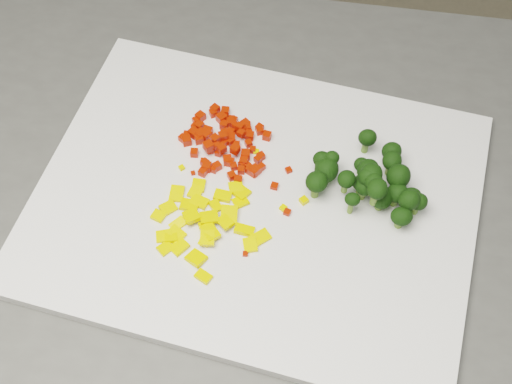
# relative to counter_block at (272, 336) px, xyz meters

# --- Properties ---
(counter_block) EXTENTS (0.97, 0.70, 0.90)m
(counter_block) POSITION_rel_counter_block_xyz_m (0.00, 0.00, 0.00)
(counter_block) COLOR #4C4D4A
(counter_block) RESTS_ON ground
(cutting_board) EXTENTS (0.55, 0.46, 0.01)m
(cutting_board) POSITION_rel_counter_block_xyz_m (-0.02, -0.02, 0.46)
(cutting_board) COLOR white
(cutting_board) RESTS_ON counter_block
(carrot_pile) EXTENTS (0.11, 0.11, 0.03)m
(carrot_pile) POSITION_rel_counter_block_xyz_m (-0.07, 0.05, 0.48)
(carrot_pile) COLOR red
(carrot_pile) RESTS_ON cutting_board
(pepper_pile) EXTENTS (0.13, 0.13, 0.02)m
(pepper_pile) POSITION_rel_counter_block_xyz_m (-0.07, -0.07, 0.47)
(pepper_pile) COLOR yellow
(pepper_pile) RESTS_ON cutting_board
(broccoli_pile) EXTENTS (0.13, 0.13, 0.06)m
(broccoli_pile) POSITION_rel_counter_block_xyz_m (0.10, -0.00, 0.49)
(broccoli_pile) COLOR black
(broccoli_pile) RESTS_ON cutting_board
(carrot_cube_0) EXTENTS (0.01, 0.01, 0.01)m
(carrot_cube_0) POSITION_rel_counter_block_xyz_m (-0.06, 0.01, 0.47)
(carrot_cube_0) COLOR red
(carrot_cube_0) RESTS_ON carrot_pile
(carrot_cube_1) EXTENTS (0.01, 0.01, 0.01)m
(carrot_cube_1) POSITION_rel_counter_block_xyz_m (-0.08, 0.04, 0.47)
(carrot_cube_1) COLOR red
(carrot_cube_1) RESTS_ON carrot_pile
(carrot_cube_2) EXTENTS (0.01, 0.01, 0.01)m
(carrot_cube_2) POSITION_rel_counter_block_xyz_m (-0.04, 0.05, 0.47)
(carrot_cube_2) COLOR red
(carrot_cube_2) RESTS_ON carrot_pile
(carrot_cube_3) EXTENTS (0.01, 0.01, 0.01)m
(carrot_cube_3) POSITION_rel_counter_block_xyz_m (-0.11, 0.08, 0.47)
(carrot_cube_3) COLOR red
(carrot_cube_3) RESTS_ON carrot_pile
(carrot_cube_4) EXTENTS (0.01, 0.01, 0.01)m
(carrot_cube_4) POSITION_rel_counter_block_xyz_m (-0.08, 0.03, 0.48)
(carrot_cube_4) COLOR red
(carrot_cube_4) RESTS_ON carrot_pile
(carrot_cube_5) EXTENTS (0.01, 0.01, 0.01)m
(carrot_cube_5) POSITION_rel_counter_block_xyz_m (-0.05, 0.01, 0.47)
(carrot_cube_5) COLOR red
(carrot_cube_5) RESTS_ON carrot_pile
(carrot_cube_6) EXTENTS (0.01, 0.01, 0.01)m
(carrot_cube_6) POSITION_rel_counter_block_xyz_m (-0.08, 0.09, 0.47)
(carrot_cube_6) COLOR red
(carrot_cube_6) RESTS_ON carrot_pile
(carrot_cube_7) EXTENTS (0.01, 0.01, 0.01)m
(carrot_cube_7) POSITION_rel_counter_block_xyz_m (-0.09, 0.03, 0.48)
(carrot_cube_7) COLOR red
(carrot_cube_7) RESTS_ON carrot_pile
(carrot_cube_8) EXTENTS (0.01, 0.01, 0.01)m
(carrot_cube_8) POSITION_rel_counter_block_xyz_m (-0.05, 0.08, 0.47)
(carrot_cube_8) COLOR red
(carrot_cube_8) RESTS_ON carrot_pile
(carrot_cube_9) EXTENTS (0.02, 0.02, 0.01)m
(carrot_cube_9) POSITION_rel_counter_block_xyz_m (-0.10, 0.05, 0.47)
(carrot_cube_9) COLOR red
(carrot_cube_9) RESTS_ON carrot_pile
(carrot_cube_10) EXTENTS (0.01, 0.01, 0.01)m
(carrot_cube_10) POSITION_rel_counter_block_xyz_m (-0.08, 0.07, 0.47)
(carrot_cube_10) COLOR red
(carrot_cube_10) RESTS_ON carrot_pile
(carrot_cube_11) EXTENTS (0.01, 0.01, 0.01)m
(carrot_cube_11) POSITION_rel_counter_block_xyz_m (-0.08, 0.04, 0.48)
(carrot_cube_11) COLOR red
(carrot_cube_11) RESTS_ON carrot_pile
(carrot_cube_12) EXTENTS (0.01, 0.01, 0.01)m
(carrot_cube_12) POSITION_rel_counter_block_xyz_m (-0.04, 0.02, 0.47)
(carrot_cube_12) COLOR red
(carrot_cube_12) RESTS_ON carrot_pile
(carrot_cube_13) EXTENTS (0.02, 0.02, 0.01)m
(carrot_cube_13) POSITION_rel_counter_block_xyz_m (-0.03, 0.01, 0.47)
(carrot_cube_13) COLOR red
(carrot_cube_13) RESTS_ON carrot_pile
(carrot_cube_14) EXTENTS (0.01, 0.01, 0.01)m
(carrot_cube_14) POSITION_rel_counter_block_xyz_m (-0.11, 0.07, 0.47)
(carrot_cube_14) COLOR red
(carrot_cube_14) RESTS_ON carrot_pile
(carrot_cube_15) EXTENTS (0.01, 0.01, 0.01)m
(carrot_cube_15) POSITION_rel_counter_block_xyz_m (-0.06, 0.00, 0.47)
(carrot_cube_15) COLOR red
(carrot_cube_15) RESTS_ON carrot_pile
(carrot_cube_16) EXTENTS (0.01, 0.01, 0.01)m
(carrot_cube_16) POSITION_rel_counter_block_xyz_m (-0.10, 0.03, 0.47)
(carrot_cube_16) COLOR red
(carrot_cube_16) RESTS_ON carrot_pile
(carrot_cube_17) EXTENTS (0.01, 0.01, 0.01)m
(carrot_cube_17) POSITION_rel_counter_block_xyz_m (-0.03, 0.07, 0.47)
(carrot_cube_17) COLOR red
(carrot_cube_17) RESTS_ON carrot_pile
(carrot_cube_18) EXTENTS (0.01, 0.01, 0.01)m
(carrot_cube_18) POSITION_rel_counter_block_xyz_m (-0.05, 0.06, 0.47)
(carrot_cube_18) COLOR red
(carrot_cube_18) RESTS_ON carrot_pile
(carrot_cube_19) EXTENTS (0.01, 0.01, 0.01)m
(carrot_cube_19) POSITION_rel_counter_block_xyz_m (-0.09, 0.06, 0.47)
(carrot_cube_19) COLOR red
(carrot_cube_19) RESTS_ON carrot_pile
(carrot_cube_20) EXTENTS (0.01, 0.01, 0.01)m
(carrot_cube_20) POSITION_rel_counter_block_xyz_m (-0.03, 0.03, 0.47)
(carrot_cube_20) COLOR red
(carrot_cube_20) RESTS_ON carrot_pile
(carrot_cube_21) EXTENTS (0.01, 0.01, 0.01)m
(carrot_cube_21) POSITION_rel_counter_block_xyz_m (-0.05, 0.02, 0.47)
(carrot_cube_21) COLOR red
(carrot_cube_21) RESTS_ON carrot_pile
(carrot_cube_22) EXTENTS (0.01, 0.01, 0.01)m
(carrot_cube_22) POSITION_rel_counter_block_xyz_m (-0.09, 0.02, 0.47)
(carrot_cube_22) COLOR red
(carrot_cube_22) RESTS_ON carrot_pile
(carrot_cube_23) EXTENTS (0.01, 0.01, 0.01)m
(carrot_cube_23) POSITION_rel_counter_block_xyz_m (-0.05, -0.00, 0.47)
(carrot_cube_23) COLOR red
(carrot_cube_23) RESTS_ON carrot_pile
(carrot_cube_24) EXTENTS (0.01, 0.01, 0.01)m
(carrot_cube_24) POSITION_rel_counter_block_xyz_m (-0.11, 0.06, 0.47)
(carrot_cube_24) COLOR red
(carrot_cube_24) RESTS_ON carrot_pile
(carrot_cube_25) EXTENTS (0.01, 0.01, 0.01)m
(carrot_cube_25) POSITION_rel_counter_block_xyz_m (-0.06, 0.05, 0.47)
(carrot_cube_25) COLOR red
(carrot_cube_25) RESTS_ON carrot_pile
(carrot_cube_26) EXTENTS (0.01, 0.01, 0.01)m
(carrot_cube_26) POSITION_rel_counter_block_xyz_m (-0.03, 0.01, 0.47)
(carrot_cube_26) COLOR red
(carrot_cube_26) RESTS_ON carrot_pile
(carrot_cube_27) EXTENTS (0.01, 0.01, 0.01)m
(carrot_cube_27) POSITION_rel_counter_block_xyz_m (-0.07, 0.01, 0.47)
(carrot_cube_27) COLOR red
(carrot_cube_27) RESTS_ON carrot_pile
(carrot_cube_28) EXTENTS (0.01, 0.01, 0.01)m
(carrot_cube_28) POSITION_rel_counter_block_xyz_m (-0.05, 0.07, 0.47)
(carrot_cube_28) COLOR red
(carrot_cube_28) RESTS_ON carrot_pile
(carrot_cube_29) EXTENTS (0.01, 0.01, 0.01)m
(carrot_cube_29) POSITION_rel_counter_block_xyz_m (-0.12, 0.04, 0.47)
(carrot_cube_29) COLOR red
(carrot_cube_29) RESTS_ON carrot_pile
(carrot_cube_30) EXTENTS (0.01, 0.01, 0.01)m
(carrot_cube_30) POSITION_rel_counter_block_xyz_m (-0.06, 0.05, 0.47)
(carrot_cube_30) COLOR red
(carrot_cube_30) RESTS_ON carrot_pile
(carrot_cube_31) EXTENTS (0.01, 0.01, 0.01)m
(carrot_cube_31) POSITION_rel_counter_block_xyz_m (-0.04, 0.02, 0.47)
(carrot_cube_31) COLOR red
(carrot_cube_31) RESTS_ON carrot_pile
(carrot_cube_32) EXTENTS (0.02, 0.02, 0.01)m
(carrot_cube_32) POSITION_rel_counter_block_xyz_m (-0.08, 0.08, 0.47)
(carrot_cube_32) COLOR red
(carrot_cube_32) RESTS_ON carrot_pile
(carrot_cube_33) EXTENTS (0.01, 0.01, 0.01)m
(carrot_cube_33) POSITION_rel_counter_block_xyz_m (-0.06, 0.05, 0.47)
(carrot_cube_33) COLOR red
(carrot_cube_33) RESTS_ON carrot_pile
(carrot_cube_34) EXTENTS (0.01, 0.01, 0.01)m
(carrot_cube_34) POSITION_rel_counter_block_xyz_m (-0.04, 0.07, 0.47)
(carrot_cube_34) COLOR red
(carrot_cube_34) RESTS_ON carrot_pile
(carrot_cube_35) EXTENTS (0.01, 0.01, 0.01)m
(carrot_cube_35) POSITION_rel_counter_block_xyz_m (-0.09, 0.01, 0.47)
(carrot_cube_35) COLOR red
(carrot_cube_35) RESTS_ON carrot_pile
(carrot_cube_36) EXTENTS (0.01, 0.01, 0.01)m
(carrot_cube_36) POSITION_rel_counter_block_xyz_m (-0.03, 0.08, 0.47)
(carrot_cube_36) COLOR red
(carrot_cube_36) RESTS_ON carrot_pile
(carrot_cube_37) EXTENTS (0.01, 0.01, 0.01)m
(carrot_cube_37) POSITION_rel_counter_block_xyz_m (-0.07, 0.06, 0.47)
(carrot_cube_37) COLOR red
(carrot_cube_37) RESTS_ON carrot_pile
(carrot_cube_38) EXTENTS (0.01, 0.01, 0.01)m
(carrot_cube_38) POSITION_rel_counter_block_xyz_m (-0.07, 0.05, 0.47)
(carrot_cube_38) COLOR red
(carrot_cube_38) RESTS_ON carrot_pile
(carrot_cube_39) EXTENTS (0.01, 0.01, 0.01)m
(carrot_cube_39) POSITION_rel_counter_block_xyz_m (-0.11, 0.07, 0.47)
(carrot_cube_39) COLOR red
(carrot_cube_39) RESTS_ON carrot_pile
(carrot_cube_40) EXTENTS (0.01, 0.01, 0.01)m
(carrot_cube_40) POSITION_rel_counter_block_xyz_m (-0.09, 0.00, 0.47)
(carrot_cube_40) COLOR red
(carrot_cube_40) RESTS_ON carrot_pile
(carrot_cube_41) EXTENTS (0.01, 0.01, 0.01)m
(carrot_cube_41) POSITION_rel_counter_block_xyz_m (-0.07, 0.08, 0.47)
(carrot_cube_41) COLOR red
(carrot_cube_41) RESTS_ON carrot_pile
(carrot_cube_42) EXTENTS (0.01, 0.01, 0.01)m
(carrot_cube_42) POSITION_rel_counter_block_xyz_m (-0.12, 0.05, 0.47)
(carrot_cube_42) COLOR red
(carrot_cube_42) RESTS_ON carrot_pile
(carrot_cube_43) EXTENTS (0.01, 0.01, 0.01)m
(carrot_cube_43) POSITION_rel_counter_block_xyz_m (-0.05, 0.06, 0.48)
(carrot_cube_43) COLOR red
(carrot_cube_43) RESTS_ON carrot_pile
(carrot_cube_44) EXTENTS (0.01, 0.01, 0.01)m
(carrot_cube_44) POSITION_rel_counter_block_xyz_m (-0.08, 0.03, 0.47)
(carrot_cube_44) COLOR red
(carrot_cube_44) RESTS_ON carrot_pile
(carrot_cube_45) EXTENTS (0.01, 0.01, 0.01)m
(carrot_cube_45) POSITION_rel_counter_block_xyz_m (-0.03, 0.01, 0.47)
(carrot_cube_45) COLOR red
(carrot_cube_45) RESTS_ON carrot_pile
(carrot_cube_46) EXTENTS (0.02, 0.02, 0.01)m
(carrot_cube_46) POSITION_rel_counter_block_xyz_m (-0.09, 0.05, 0.47)
(carrot_cube_46) COLOR red
(carrot_cube_46) RESTS_ON carrot_pile
(carrot_cube_47) EXTENTS (0.01, 0.01, 0.01)m
(carrot_cube_47) POSITION_rel_counter_block_xyz_m (-0.12, 0.05, 0.47)
(carrot_cube_47) COLOR red
(carrot_cube_47) RESTS_ON carrot_pile
(carrot_cube_48) EXTENTS (0.01, 0.01, 0.01)m
(carrot_cube_48) POSITION_rel_counter_block_xyz_m (-0.09, 0.02, 0.47)
(carrot_cube_48) COLOR red
(carrot_cube_48) RESTS_ON carrot_pile
(carrot_cube_49) EXTENTS (0.01, 0.01, 0.01)m
(carrot_cube_49) POSITION_rel_counter_block_xyz_m (-0.06, 0.03, 0.48)
(carrot_cube_49) COLOR red
(carrot_cube_49) RESTS_ON carrot_pile
(carrot_cube_50) EXTENTS (0.01, 0.01, 0.01)m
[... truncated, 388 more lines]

